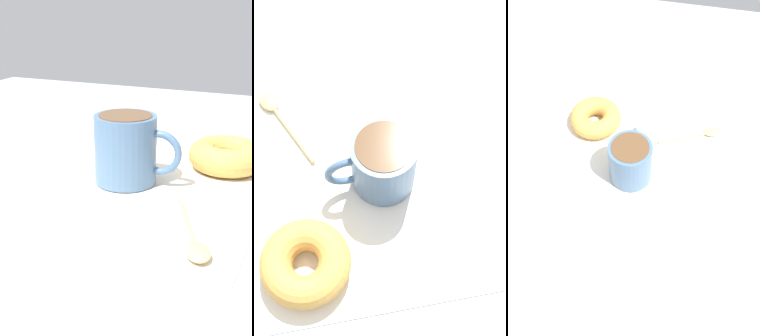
% 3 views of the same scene
% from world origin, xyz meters
% --- Properties ---
extents(ground_plane, '(1.20, 1.20, 0.02)m').
position_xyz_m(ground_plane, '(0.00, 0.00, -0.01)').
color(ground_plane, '#99A8B7').
extents(napkin, '(0.34, 0.34, 0.00)m').
position_xyz_m(napkin, '(0.02, 0.03, 0.00)').
color(napkin, white).
rests_on(napkin, ground_plane).
extents(coffee_cup, '(0.08, 0.11, 0.09)m').
position_xyz_m(coffee_cup, '(0.02, 0.03, 0.05)').
color(coffee_cup, slate).
rests_on(coffee_cup, napkin).
extents(donut, '(0.10, 0.10, 0.04)m').
position_xyz_m(donut, '(-0.08, 0.13, 0.02)').
color(donut, gold).
rests_on(donut, napkin).
extents(spoon, '(0.13, 0.07, 0.01)m').
position_xyz_m(spoon, '(0.14, 0.15, 0.01)').
color(spoon, '#D8B772').
rests_on(spoon, napkin).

